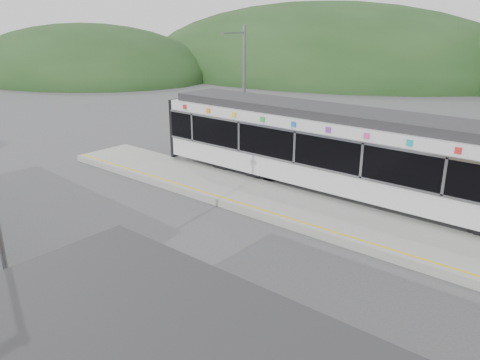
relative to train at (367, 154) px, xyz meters
The scene contains 6 objects.
ground 6.54m from the train, 104.82° to the right, with size 120.00×120.00×0.00m, color #4C4C4F.
hills 5.09m from the train, ahead, with size 146.00×149.00×26.00m.
platform 3.67m from the train, 120.47° to the right, with size 26.00×3.20×0.30m, color #9E9E99.
yellow_line 4.65m from the train, 111.65° to the right, with size 26.00×0.10×0.01m, color yellow.
train is the anchor object (origin of this frame).
catenary_mast_west 9.10m from the train, 163.38° to the left, with size 0.18×1.80×7.00m.
Camera 1 is at (9.32, -11.32, 7.17)m, focal length 35.00 mm.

